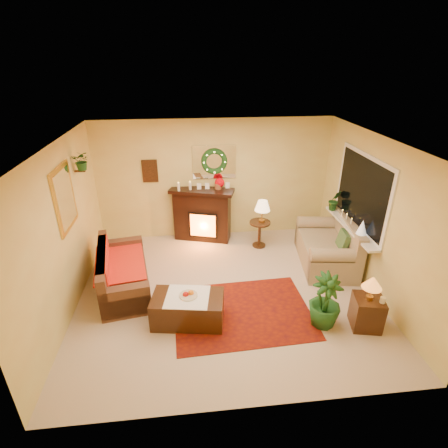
{
  "coord_description": "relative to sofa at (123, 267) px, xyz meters",
  "views": [
    {
      "loc": [
        -0.59,
        -4.95,
        3.73
      ],
      "look_at": [
        0.0,
        0.35,
        1.15
      ],
      "focal_mm": 28.0,
      "sensor_mm": 36.0,
      "label": 1
    }
  ],
  "objects": [
    {
      "name": "floor",
      "position": [
        1.77,
        -0.34,
        -0.43
      ],
      "size": [
        5.0,
        5.0,
        0.0
      ],
      "primitive_type": "plane",
      "color": "beige",
      "rests_on": "ground"
    },
    {
      "name": "ceiling",
      "position": [
        1.77,
        -0.34,
        2.17
      ],
      "size": [
        5.0,
        5.0,
        0.0
      ],
      "primitive_type": "plane",
      "color": "white",
      "rests_on": "ground"
    },
    {
      "name": "wall_back",
      "position": [
        1.77,
        1.91,
        0.87
      ],
      "size": [
        5.0,
        5.0,
        0.0
      ],
      "primitive_type": "plane",
      "color": "#EFD88C",
      "rests_on": "ground"
    },
    {
      "name": "wall_front",
      "position": [
        1.77,
        -2.59,
        0.87
      ],
      "size": [
        5.0,
        5.0,
        0.0
      ],
      "primitive_type": "plane",
      "color": "#EFD88C",
      "rests_on": "ground"
    },
    {
      "name": "wall_left",
      "position": [
        -0.73,
        -0.34,
        0.87
      ],
      "size": [
        4.5,
        4.5,
        0.0
      ],
      "primitive_type": "plane",
      "color": "#EFD88C",
      "rests_on": "ground"
    },
    {
      "name": "wall_right",
      "position": [
        4.27,
        -0.34,
        0.87
      ],
      "size": [
        4.5,
        4.5,
        0.0
      ],
      "primitive_type": "plane",
      "color": "#EFD88C",
      "rests_on": "ground"
    },
    {
      "name": "area_rug",
      "position": [
        1.96,
        -0.9,
        -0.42
      ],
      "size": [
        2.23,
        1.71,
        0.01
      ],
      "primitive_type": "cube",
      "rotation": [
        0.0,
        0.0,
        0.04
      ],
      "color": "#4C1710",
      "rests_on": "floor"
    },
    {
      "name": "sofa",
      "position": [
        0.0,
        0.0,
        0.0
      ],
      "size": [
        1.07,
        1.87,
        0.76
      ],
      "primitive_type": "cube",
      "rotation": [
        0.0,
        0.0,
        0.17
      ],
      "color": "#442114",
      "rests_on": "floor"
    },
    {
      "name": "red_throw",
      "position": [
        -0.07,
        0.12,
        0.03
      ],
      "size": [
        0.83,
        1.35,
        0.02
      ],
      "primitive_type": "cube",
      "color": "red",
      "rests_on": "sofa"
    },
    {
      "name": "fireplace",
      "position": [
        1.47,
        1.7,
        0.12
      ],
      "size": [
        1.27,
        0.72,
        1.11
      ],
      "primitive_type": "cube",
      "rotation": [
        0.0,
        0.0,
        -0.29
      ],
      "color": "black",
      "rests_on": "floor"
    },
    {
      "name": "poinsettia",
      "position": [
        1.86,
        1.71,
        0.87
      ],
      "size": [
        0.2,
        0.2,
        0.2
      ],
      "primitive_type": "sphere",
      "color": "#D6000B",
      "rests_on": "fireplace"
    },
    {
      "name": "mantel_candle_a",
      "position": [
        1.0,
        1.65,
        0.83
      ],
      "size": [
        0.06,
        0.06,
        0.18
      ],
      "primitive_type": "cylinder",
      "color": "#FFEBC6",
      "rests_on": "fireplace"
    },
    {
      "name": "mantel_candle_b",
      "position": [
        1.24,
        1.69,
        0.83
      ],
      "size": [
        0.06,
        0.06,
        0.17
      ],
      "primitive_type": "cylinder",
      "color": "#F9F7C6",
      "rests_on": "fireplace"
    },
    {
      "name": "mantel_mirror",
      "position": [
        1.77,
        1.89,
        1.27
      ],
      "size": [
        0.92,
        0.02,
        0.72
      ],
      "primitive_type": "cube",
      "color": "white",
      "rests_on": "wall_back"
    },
    {
      "name": "wreath",
      "position": [
        1.77,
        1.85,
        1.29
      ],
      "size": [
        0.55,
        0.11,
        0.55
      ],
      "primitive_type": "torus",
      "rotation": [
        1.57,
        0.0,
        0.0
      ],
      "color": "#194719",
      "rests_on": "wall_back"
    },
    {
      "name": "wall_art",
      "position": [
        0.42,
        1.89,
        1.12
      ],
      "size": [
        0.32,
        0.03,
        0.48
      ],
      "primitive_type": "cube",
      "color": "#381E11",
      "rests_on": "wall_back"
    },
    {
      "name": "gold_mirror",
      "position": [
        -0.71,
        -0.04,
        1.32
      ],
      "size": [
        0.03,
        0.84,
        1.0
      ],
      "primitive_type": "cube",
      "color": "gold",
      "rests_on": "wall_left"
    },
    {
      "name": "hanging_plant",
      "position": [
        -0.57,
        0.71,
        1.54
      ],
      "size": [
        0.33,
        0.28,
        0.36
      ],
      "primitive_type": "imported",
      "color": "#194719",
      "rests_on": "wall_left"
    },
    {
      "name": "loveseat",
      "position": [
        3.83,
        0.41,
        -0.01
      ],
      "size": [
        1.14,
        1.73,
        0.93
      ],
      "primitive_type": "cube",
      "rotation": [
        0.0,
        0.0,
        -0.14
      ],
      "color": "tan",
      "rests_on": "floor"
    },
    {
      "name": "window_frame",
      "position": [
        4.25,
        0.21,
        1.12
      ],
      "size": [
        0.03,
        1.86,
        1.36
      ],
      "primitive_type": "cube",
      "color": "white",
      "rests_on": "wall_right"
    },
    {
      "name": "window_glass",
      "position": [
        4.24,
        0.21,
        1.12
      ],
      "size": [
        0.02,
        1.7,
        1.22
      ],
      "primitive_type": "cube",
      "color": "black",
      "rests_on": "wall_right"
    },
    {
      "name": "window_sill",
      "position": [
        4.15,
        0.21,
        0.44
      ],
      "size": [
        0.22,
        1.86,
        0.04
      ],
      "primitive_type": "cube",
      "color": "white",
      "rests_on": "wall_right"
    },
    {
      "name": "mini_tree",
      "position": [
        4.14,
        -0.2,
        0.61
      ],
      "size": [
        0.21,
        0.21,
        0.31
      ],
      "primitive_type": "cone",
      "color": "white",
      "rests_on": "window_sill"
    },
    {
      "name": "sill_plant",
      "position": [
        4.11,
        0.95,
        0.66
      ],
      "size": [
        0.31,
        0.25,
        0.56
      ],
      "primitive_type": "imported",
      "color": "black",
      "rests_on": "window_sill"
    },
    {
      "name": "side_table_round",
      "position": [
        2.66,
        1.21,
        -0.1
      ],
      "size": [
        0.51,
        0.51,
        0.58
      ],
      "primitive_type": "cylinder",
      "rotation": [
        0.0,
        0.0,
        0.18
      ],
      "color": "#331A0F",
      "rests_on": "floor"
    },
    {
      "name": "lamp_cream",
      "position": [
        2.7,
        1.21,
        0.45
      ],
      "size": [
        0.32,
        0.32,
        0.49
      ],
      "primitive_type": "cone",
      "color": "#FFD699",
      "rests_on": "side_table_round"
    },
    {
      "name": "end_table_square",
      "position": [
        3.76,
        -1.42,
        -0.16
      ],
      "size": [
        0.49,
        0.49,
        0.51
      ],
      "primitive_type": "cube",
      "rotation": [
        0.0,
        0.0,
        -0.21
      ],
      "color": "black",
      "rests_on": "floor"
    },
    {
      "name": "lamp_tiffany",
      "position": [
        3.75,
        -1.42,
        0.32
      ],
      "size": [
        0.29,
        0.29,
        0.42
      ],
      "primitive_type": "cone",
      "color": "#FDA43C",
      "rests_on": "end_table_square"
    },
    {
      "name": "coffee_table",
      "position": [
        1.1,
        -1.01,
        -0.22
      ],
      "size": [
        1.16,
        0.76,
        0.45
      ],
      "primitive_type": "cube",
      "rotation": [
        0.0,
        0.0,
        -0.16
      ],
      "color": "#341B12",
      "rests_on": "floor"
    },
    {
      "name": "fruit_bowl",
      "position": [
        1.11,
        -0.99,
        0.02
      ],
      "size": [
        0.28,
        0.28,
        0.06
      ],
      "primitive_type": "cylinder",
      "color": "beige",
      "rests_on": "coffee_table"
    },
    {
      "name": "floor_palm",
      "position": [
        3.14,
        -1.3,
        0.02
      ],
      "size": [
        1.74,
        1.74,
        2.58
      ],
      "primitive_type": "imported",
      "rotation": [
        0.0,
        0.0,
        0.23
      ],
      "color": "#205722",
      "rests_on": "floor"
    }
  ]
}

